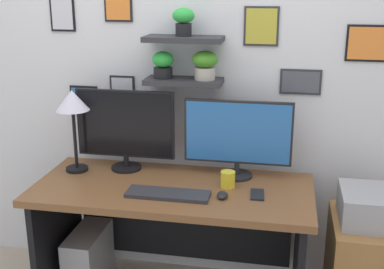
{
  "coord_description": "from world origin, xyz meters",
  "views": [
    {
      "loc": [
        0.58,
        -2.48,
        1.83
      ],
      "look_at": [
        0.1,
        0.05,
        1.04
      ],
      "focal_mm": 46.84,
      "sensor_mm": 36.0,
      "label": 1
    }
  ],
  "objects_px": {
    "desk_lamp": "(73,106)",
    "printer": "(377,207)",
    "desk": "(175,217)",
    "cell_phone": "(257,195)",
    "computer_tower_left": "(89,262)",
    "monitor_left": "(125,127)",
    "coffee_mug": "(228,179)",
    "keyboard": "(168,194)",
    "computer_mouse": "(222,195)",
    "monitor_right": "(238,136)"
  },
  "relations": [
    {
      "from": "coffee_mug",
      "to": "computer_tower_left",
      "type": "height_order",
      "value": "coffee_mug"
    },
    {
      "from": "computer_mouse",
      "to": "computer_tower_left",
      "type": "bearing_deg",
      "value": 171.16
    },
    {
      "from": "desk_lamp",
      "to": "printer",
      "type": "height_order",
      "value": "desk_lamp"
    },
    {
      "from": "computer_mouse",
      "to": "cell_phone",
      "type": "xyz_separation_m",
      "value": [
        0.18,
        0.06,
        -0.01
      ]
    },
    {
      "from": "computer_mouse",
      "to": "printer",
      "type": "height_order",
      "value": "printer"
    },
    {
      "from": "desk",
      "to": "coffee_mug",
      "type": "xyz_separation_m",
      "value": [
        0.3,
        -0.01,
        0.26
      ]
    },
    {
      "from": "keyboard",
      "to": "computer_mouse",
      "type": "height_order",
      "value": "computer_mouse"
    },
    {
      "from": "desk",
      "to": "cell_phone",
      "type": "distance_m",
      "value": 0.52
    },
    {
      "from": "cell_phone",
      "to": "computer_tower_left",
      "type": "xyz_separation_m",
      "value": [
        -1.0,
        0.06,
        -0.55
      ]
    },
    {
      "from": "desk",
      "to": "monitor_right",
      "type": "height_order",
      "value": "monitor_right"
    },
    {
      "from": "keyboard",
      "to": "computer_mouse",
      "type": "distance_m",
      "value": 0.29
    },
    {
      "from": "computer_tower_left",
      "to": "computer_mouse",
      "type": "bearing_deg",
      "value": -8.84
    },
    {
      "from": "desk",
      "to": "computer_tower_left",
      "type": "distance_m",
      "value": 0.63
    },
    {
      "from": "monitor_left",
      "to": "desk_lamp",
      "type": "height_order",
      "value": "desk_lamp"
    },
    {
      "from": "desk",
      "to": "keyboard",
      "type": "xyz_separation_m",
      "value": [
        0.01,
        -0.18,
        0.22
      ]
    },
    {
      "from": "desk",
      "to": "desk_lamp",
      "type": "bearing_deg",
      "value": 172.99
    },
    {
      "from": "computer_mouse",
      "to": "computer_tower_left",
      "type": "relative_size",
      "value": 0.22
    },
    {
      "from": "desk_lamp",
      "to": "printer",
      "type": "bearing_deg",
      "value": -2.85
    },
    {
      "from": "keyboard",
      "to": "computer_mouse",
      "type": "bearing_deg",
      "value": 6.12
    },
    {
      "from": "monitor_right",
      "to": "coffee_mug",
      "type": "xyz_separation_m",
      "value": [
        -0.03,
        -0.17,
        -0.2
      ]
    },
    {
      "from": "monitor_left",
      "to": "cell_phone",
      "type": "bearing_deg",
      "value": -17.65
    },
    {
      "from": "keyboard",
      "to": "coffee_mug",
      "type": "xyz_separation_m",
      "value": [
        0.29,
        0.18,
        0.04
      ]
    },
    {
      "from": "monitor_right",
      "to": "computer_tower_left",
      "type": "relative_size",
      "value": 1.52
    },
    {
      "from": "desk",
      "to": "printer",
      "type": "bearing_deg",
      "value": -0.49
    },
    {
      "from": "desk",
      "to": "monitor_right",
      "type": "bearing_deg",
      "value": 26.38
    },
    {
      "from": "monitor_right",
      "to": "printer",
      "type": "height_order",
      "value": "monitor_right"
    },
    {
      "from": "desk_lamp",
      "to": "computer_tower_left",
      "type": "distance_m",
      "value": 0.95
    },
    {
      "from": "keyboard",
      "to": "computer_tower_left",
      "type": "distance_m",
      "value": 0.79
    },
    {
      "from": "computer_mouse",
      "to": "printer",
      "type": "distance_m",
      "value": 0.81
    },
    {
      "from": "monitor_right",
      "to": "desk_lamp",
      "type": "height_order",
      "value": "desk_lamp"
    },
    {
      "from": "monitor_left",
      "to": "desk_lamp",
      "type": "bearing_deg",
      "value": -162.35
    },
    {
      "from": "monitor_right",
      "to": "printer",
      "type": "bearing_deg",
      "value": -12.96
    },
    {
      "from": "desk_lamp",
      "to": "cell_phone",
      "type": "bearing_deg",
      "value": -8.68
    },
    {
      "from": "monitor_left",
      "to": "monitor_right",
      "type": "xyz_separation_m",
      "value": [
        0.66,
        -0.0,
        -0.01
      ]
    },
    {
      "from": "monitor_right",
      "to": "cell_phone",
      "type": "relative_size",
      "value": 4.36
    },
    {
      "from": "monitor_right",
      "to": "computer_tower_left",
      "type": "height_order",
      "value": "monitor_right"
    },
    {
      "from": "monitor_left",
      "to": "keyboard",
      "type": "xyz_separation_m",
      "value": [
        0.34,
        -0.35,
        -0.25
      ]
    },
    {
      "from": "desk",
      "to": "cell_phone",
      "type": "relative_size",
      "value": 10.91
    },
    {
      "from": "desk_lamp",
      "to": "computer_tower_left",
      "type": "relative_size",
      "value": 1.21
    },
    {
      "from": "desk",
      "to": "desk_lamp",
      "type": "xyz_separation_m",
      "value": [
        -0.61,
        0.08,
        0.61
      ]
    },
    {
      "from": "printer",
      "to": "coffee_mug",
      "type": "bearing_deg",
      "value": 179.74
    },
    {
      "from": "desk_lamp",
      "to": "cell_phone",
      "type": "distance_m",
      "value": 1.16
    },
    {
      "from": "desk",
      "to": "computer_tower_left",
      "type": "bearing_deg",
      "value": -177.39
    },
    {
      "from": "computer_mouse",
      "to": "desk_lamp",
      "type": "relative_size",
      "value": 0.19
    },
    {
      "from": "keyboard",
      "to": "desk_lamp",
      "type": "relative_size",
      "value": 0.9
    },
    {
      "from": "computer_mouse",
      "to": "desk_lamp",
      "type": "height_order",
      "value": "desk_lamp"
    },
    {
      "from": "computer_mouse",
      "to": "cell_phone",
      "type": "distance_m",
      "value": 0.19
    },
    {
      "from": "monitor_right",
      "to": "computer_mouse",
      "type": "bearing_deg",
      "value": -97.57
    },
    {
      "from": "monitor_left",
      "to": "printer",
      "type": "xyz_separation_m",
      "value": [
        1.42,
        -0.17,
        -0.31
      ]
    },
    {
      "from": "monitor_left",
      "to": "coffee_mug",
      "type": "distance_m",
      "value": 0.69
    }
  ]
}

